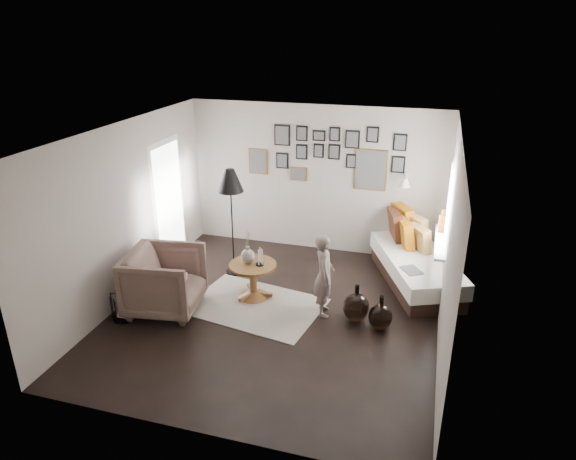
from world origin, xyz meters
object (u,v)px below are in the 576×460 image
(vase, at_px, (248,253))
(child, at_px, (324,275))
(floor_lamp, at_px, (230,184))
(demijohn_large, at_px, (356,307))
(magazine_basket, at_px, (123,306))
(demijohn_small, at_px, (380,317))
(pedestal_table, at_px, (253,282))
(daybed, at_px, (417,262))
(armchair, at_px, (165,281))

(vase, relative_size, child, 0.42)
(floor_lamp, relative_size, demijohn_large, 3.22)
(magazine_basket, bearing_deg, vase, 36.69)
(demijohn_large, height_order, child, child)
(magazine_basket, xyz_separation_m, demijohn_large, (3.13, 0.85, 0.02))
(vase, xyz_separation_m, demijohn_small, (2.02, -0.36, -0.52))
(pedestal_table, relative_size, magazine_basket, 1.81)
(child, bearing_deg, daybed, -58.04)
(floor_lamp, bearing_deg, pedestal_table, -49.12)
(floor_lamp, height_order, magazine_basket, floor_lamp)
(armchair, relative_size, demijohn_small, 2.01)
(pedestal_table, height_order, floor_lamp, floor_lamp)
(magazine_basket, relative_size, child, 0.32)
(pedestal_table, bearing_deg, child, -7.84)
(daybed, xyz_separation_m, demijohn_large, (-0.73, -1.45, -0.11))
(armchair, distance_m, magazine_basket, 0.66)
(floor_lamp, height_order, demijohn_small, floor_lamp)
(floor_lamp, bearing_deg, armchair, -110.26)
(demijohn_large, xyz_separation_m, child, (-0.48, 0.07, 0.39))
(vase, bearing_deg, demijohn_large, -8.14)
(daybed, height_order, floor_lamp, floor_lamp)
(armchair, bearing_deg, magazine_basket, 121.87)
(demijohn_small, bearing_deg, daybed, 76.48)
(demijohn_large, distance_m, child, 0.62)
(floor_lamp, xyz_separation_m, demijohn_small, (2.52, -1.01, -1.34))
(vase, bearing_deg, floor_lamp, 127.58)
(magazine_basket, xyz_separation_m, demijohn_small, (3.48, 0.73, -0.00))
(pedestal_table, relative_size, vase, 1.40)
(demijohn_large, bearing_deg, demijohn_small, -18.92)
(daybed, height_order, demijohn_small, daybed)
(floor_lamp, height_order, demijohn_large, floor_lamp)
(vase, height_order, magazine_basket, vase)
(magazine_basket, bearing_deg, pedestal_table, 34.75)
(floor_lamp, relative_size, child, 1.46)
(vase, distance_m, demijohn_large, 1.76)
(pedestal_table, xyz_separation_m, daybed, (2.32, 1.23, 0.07))
(pedestal_table, height_order, magazine_basket, pedestal_table)
(demijohn_small, bearing_deg, floor_lamp, 158.13)
(daybed, relative_size, child, 1.88)
(vase, distance_m, demijohn_small, 2.12)
(daybed, distance_m, magazine_basket, 4.50)
(magazine_basket, bearing_deg, daybed, 30.84)
(vase, xyz_separation_m, daybed, (2.40, 1.21, -0.38))
(floor_lamp, xyz_separation_m, demijohn_large, (2.17, -0.89, -1.32))
(armchair, height_order, floor_lamp, floor_lamp)
(magazine_basket, bearing_deg, demijohn_large, 15.22)
(vase, height_order, child, child)
(pedestal_table, xyz_separation_m, armchair, (-1.08, -0.68, 0.20))
(vase, xyz_separation_m, armchair, (-1.00, -0.70, -0.25))
(daybed, bearing_deg, vase, -176.18)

